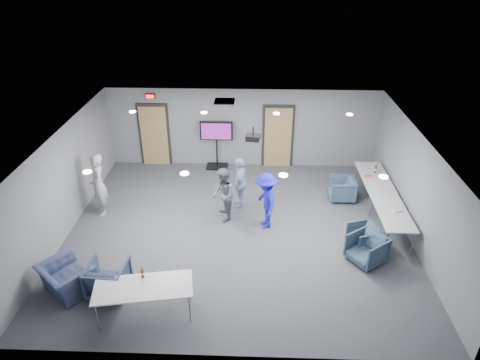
{
  "coord_description": "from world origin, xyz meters",
  "views": [
    {
      "loc": [
        0.4,
        -9.41,
        6.74
      ],
      "look_at": [
        0.04,
        0.67,
        1.2
      ],
      "focal_mm": 32.0,
      "sensor_mm": 36.0,
      "label": 1
    }
  ],
  "objects_px": {
    "table_front_left": "(143,288)",
    "person_c": "(240,183)",
    "chair_right_c": "(367,249)",
    "person_d": "(266,201)",
    "person_b": "(223,195)",
    "chair_front_a": "(108,278)",
    "bottle_front": "(142,273)",
    "bottle_right": "(375,169)",
    "chair_right_b": "(364,237)",
    "tv_stand": "(217,142)",
    "projector": "(253,137)",
    "table_right_a": "(375,178)",
    "table_right_b": "(392,213)",
    "person_a": "(99,185)",
    "chair_front_b": "(67,279)",
    "chair_right_a": "(342,189)"
  },
  "relations": [
    {
      "from": "bottle_front",
      "to": "bottle_right",
      "type": "relative_size",
      "value": 0.9
    },
    {
      "from": "chair_front_a",
      "to": "bottle_front",
      "type": "distance_m",
      "value": 1.03
    },
    {
      "from": "person_c",
      "to": "table_front_left",
      "type": "bearing_deg",
      "value": -19.75
    },
    {
      "from": "person_b",
      "to": "bottle_right",
      "type": "bearing_deg",
      "value": 98.19
    },
    {
      "from": "chair_front_b",
      "to": "tv_stand",
      "type": "height_order",
      "value": "tv_stand"
    },
    {
      "from": "table_front_left",
      "to": "table_right_a",
      "type": "bearing_deg",
      "value": 30.68
    },
    {
      "from": "person_c",
      "to": "person_d",
      "type": "height_order",
      "value": "person_d"
    },
    {
      "from": "bottle_front",
      "to": "person_d",
      "type": "bearing_deg",
      "value": 49.14
    },
    {
      "from": "person_a",
      "to": "bottle_right",
      "type": "height_order",
      "value": "person_a"
    },
    {
      "from": "table_front_left",
      "to": "tv_stand",
      "type": "distance_m",
      "value": 6.81
    },
    {
      "from": "table_right_a",
      "to": "chair_front_b",
      "type": "bearing_deg",
      "value": 119.28
    },
    {
      "from": "person_a",
      "to": "person_c",
      "type": "distance_m",
      "value": 3.95
    },
    {
      "from": "bottle_right",
      "to": "chair_front_a",
      "type": "bearing_deg",
      "value": -146.3
    },
    {
      "from": "person_b",
      "to": "bottle_front",
      "type": "xyz_separation_m",
      "value": [
        -1.43,
        -3.3,
        0.05
      ]
    },
    {
      "from": "table_right_a",
      "to": "person_c",
      "type": "bearing_deg",
      "value": 99.1
    },
    {
      "from": "chair_front_b",
      "to": "bottle_front",
      "type": "height_order",
      "value": "bottle_front"
    },
    {
      "from": "person_d",
      "to": "bottle_right",
      "type": "xyz_separation_m",
      "value": [
        3.33,
        1.85,
        0.04
      ]
    },
    {
      "from": "table_front_left",
      "to": "person_c",
      "type": "bearing_deg",
      "value": 57.53
    },
    {
      "from": "person_b",
      "to": "chair_front_a",
      "type": "xyz_separation_m",
      "value": [
        -2.31,
        -2.98,
        -0.39
      ]
    },
    {
      "from": "table_front_left",
      "to": "chair_right_c",
      "type": "bearing_deg",
      "value": 11.27
    },
    {
      "from": "chair_front_a",
      "to": "tv_stand",
      "type": "distance_m",
      "value": 6.45
    },
    {
      "from": "chair_front_a",
      "to": "table_front_left",
      "type": "height_order",
      "value": "chair_front_a"
    },
    {
      "from": "table_right_b",
      "to": "table_right_a",
      "type": "bearing_deg",
      "value": 0.0
    },
    {
      "from": "person_a",
      "to": "person_b",
      "type": "distance_m",
      "value": 3.49
    },
    {
      "from": "table_right_b",
      "to": "table_front_left",
      "type": "distance_m",
      "value": 6.51
    },
    {
      "from": "chair_right_b",
      "to": "table_right_a",
      "type": "bearing_deg",
      "value": 144.47
    },
    {
      "from": "bottle_right",
      "to": "tv_stand",
      "type": "relative_size",
      "value": 0.18
    },
    {
      "from": "person_c",
      "to": "person_d",
      "type": "bearing_deg",
      "value": 39.49
    },
    {
      "from": "person_b",
      "to": "projector",
      "type": "xyz_separation_m",
      "value": [
        0.79,
        0.18,
        1.63
      ]
    },
    {
      "from": "person_d",
      "to": "chair_right_a",
      "type": "distance_m",
      "value": 2.8
    },
    {
      "from": "chair_right_b",
      "to": "table_front_left",
      "type": "bearing_deg",
      "value": -81.79
    },
    {
      "from": "chair_right_a",
      "to": "chair_front_b",
      "type": "distance_m",
      "value": 7.89
    },
    {
      "from": "chair_right_c",
      "to": "tv_stand",
      "type": "relative_size",
      "value": 0.47
    },
    {
      "from": "chair_right_b",
      "to": "projector",
      "type": "distance_m",
      "value": 3.77
    },
    {
      "from": "bottle_right",
      "to": "projector",
      "type": "relative_size",
      "value": 0.73
    },
    {
      "from": "person_b",
      "to": "table_front_left",
      "type": "xyz_separation_m",
      "value": [
        -1.36,
        -3.58,
        -0.08
      ]
    },
    {
      "from": "bottle_front",
      "to": "tv_stand",
      "type": "bearing_deg",
      "value": 81.3
    },
    {
      "from": "person_b",
      "to": "chair_right_a",
      "type": "xyz_separation_m",
      "value": [
        3.47,
        1.2,
        -0.43
      ]
    },
    {
      "from": "tv_stand",
      "to": "chair_front_a",
      "type": "bearing_deg",
      "value": -106.89
    },
    {
      "from": "table_right_a",
      "to": "table_right_b",
      "type": "distance_m",
      "value": 1.9
    },
    {
      "from": "table_right_a",
      "to": "tv_stand",
      "type": "xyz_separation_m",
      "value": [
        -4.86,
        1.86,
        0.26
      ]
    },
    {
      "from": "person_a",
      "to": "chair_right_c",
      "type": "height_order",
      "value": "person_a"
    },
    {
      "from": "table_front_left",
      "to": "bottle_right",
      "type": "distance_m",
      "value": 7.77
    },
    {
      "from": "chair_right_c",
      "to": "chair_front_a",
      "type": "relative_size",
      "value": 0.93
    },
    {
      "from": "bottle_right",
      "to": "tv_stand",
      "type": "height_order",
      "value": "tv_stand"
    },
    {
      "from": "person_b",
      "to": "person_c",
      "type": "relative_size",
      "value": 0.98
    },
    {
      "from": "person_b",
      "to": "tv_stand",
      "type": "xyz_separation_m",
      "value": [
        -0.44,
        3.17,
        0.17
      ]
    },
    {
      "from": "person_c",
      "to": "chair_right_b",
      "type": "relative_size",
      "value": 2.27
    },
    {
      "from": "bottle_front",
      "to": "projector",
      "type": "distance_m",
      "value": 4.42
    },
    {
      "from": "chair_front_b",
      "to": "tv_stand",
      "type": "bearing_deg",
      "value": -74.85
    }
  ]
}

